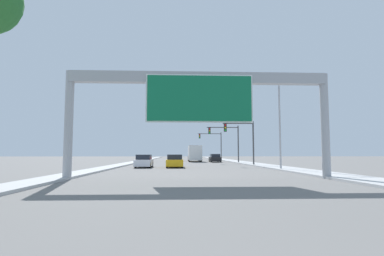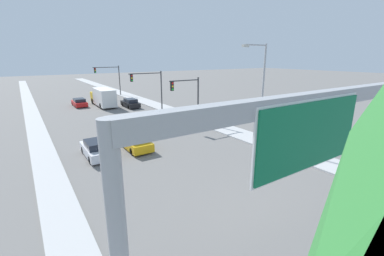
# 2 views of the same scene
# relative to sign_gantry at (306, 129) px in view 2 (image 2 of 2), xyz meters

# --- Properties ---
(sidewalk_right) EXTENTS (3.00, 120.00, 0.15)m
(sidewalk_right) POSITION_rel_sign_gantry_xyz_m (9.50, 42.10, -5.22)
(sidewalk_right) COLOR #B2B2B2
(sidewalk_right) RESTS_ON ground
(median_strip_left) EXTENTS (2.00, 120.00, 0.15)m
(median_strip_left) POSITION_rel_sign_gantry_xyz_m (-9.00, 42.10, -5.22)
(median_strip_left) COLOR #B2B2B2
(median_strip_left) RESTS_ON ground
(sign_gantry) EXTENTS (16.93, 0.73, 6.82)m
(sign_gantry) POSITION_rel_sign_gantry_xyz_m (0.00, 0.00, 0.00)
(sign_gantry) COLOR #9EA0A5
(sign_gantry) RESTS_ON ground
(car_near_right) EXTENTS (1.87, 4.45, 1.47)m
(car_near_right) POSITION_rel_sign_gantry_xyz_m (-1.75, 15.58, -4.60)
(car_near_right) COLOR gold
(car_near_right) RESTS_ON ground
(car_far_right) EXTENTS (1.82, 4.73, 1.47)m
(car_far_right) POSITION_rel_sign_gantry_xyz_m (5.25, 35.36, -4.60)
(car_far_right) COLOR black
(car_far_right) RESTS_ON ground
(car_mid_right) EXTENTS (1.89, 4.63, 1.37)m
(car_mid_right) POSITION_rel_sign_gantry_xyz_m (-1.75, 41.12, -4.64)
(car_mid_right) COLOR red
(car_mid_right) RESTS_ON ground
(car_mid_center) EXTENTS (1.77, 4.38, 1.46)m
(car_mid_center) POSITION_rel_sign_gantry_xyz_m (-5.25, 15.57, -4.60)
(car_mid_center) COLOR silver
(car_mid_center) RESTS_ON ground
(truck_box_primary) EXTENTS (2.39, 8.41, 3.07)m
(truck_box_primary) POSITION_rel_sign_gantry_xyz_m (1.75, 38.88, -3.72)
(truck_box_primary) COLOR yellow
(truck_box_primary) RESTS_ON ground
(traffic_light_near_intersection) EXTENTS (4.12, 0.32, 5.84)m
(traffic_light_near_intersection) POSITION_rel_sign_gantry_xyz_m (7.17, 20.10, -1.35)
(traffic_light_near_intersection) COLOR #3D3D3F
(traffic_light_near_intersection) RESTS_ON ground
(traffic_light_mid_block) EXTENTS (5.28, 0.32, 6.17)m
(traffic_light_mid_block) POSITION_rel_sign_gantry_xyz_m (6.79, 30.10, -1.06)
(traffic_light_mid_block) COLOR #3D3D3F
(traffic_light_mid_block) RESTS_ON ground
(traffic_light_far_intersection) EXTENTS (5.52, 0.32, 6.42)m
(traffic_light_far_intersection) POSITION_rel_sign_gantry_xyz_m (6.74, 50.10, -0.89)
(traffic_light_far_intersection) COLOR #3D3D3F
(traffic_light_far_intersection) RESTS_ON ground
(street_lamp_right) EXTENTS (2.88, 0.28, 9.37)m
(street_lamp_right) POSITION_rel_sign_gantry_xyz_m (8.26, 9.95, 0.23)
(street_lamp_right) COLOR #9EA0A5
(street_lamp_right) RESTS_ON ground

